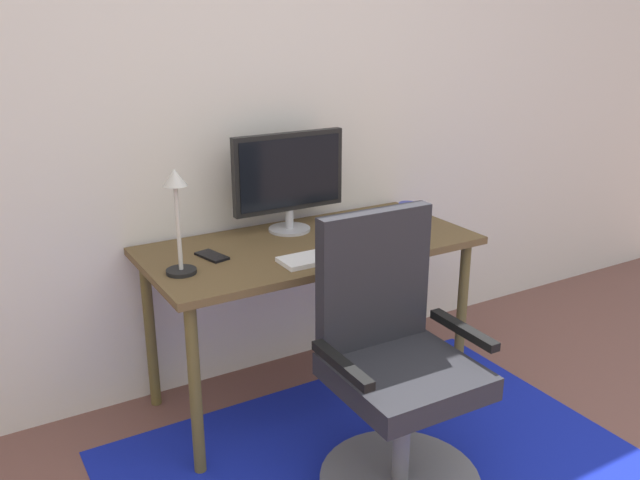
% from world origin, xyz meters
% --- Properties ---
extents(wall_back, '(6.00, 0.10, 2.60)m').
position_xyz_m(wall_back, '(0.00, 2.20, 1.30)').
color(wall_back, silver).
rests_on(wall_back, ground).
extents(area_rug, '(1.86, 1.37, 0.01)m').
position_xyz_m(area_rug, '(0.04, 1.20, 0.00)').
color(area_rug, '#1322A6').
rests_on(area_rug, ground).
extents(desk, '(1.35, 0.64, 0.70)m').
position_xyz_m(desk, '(0.09, 1.81, 0.63)').
color(desk, brown).
rests_on(desk, ground).
extents(monitor, '(0.50, 0.18, 0.42)m').
position_xyz_m(monitor, '(0.09, 1.99, 0.94)').
color(monitor, '#B2B2B7').
rests_on(monitor, desk).
extents(keyboard, '(0.43, 0.13, 0.02)m').
position_xyz_m(keyboard, '(0.08, 1.62, 0.71)').
color(keyboard, white).
rests_on(keyboard, desk).
extents(computer_mouse, '(0.06, 0.10, 0.03)m').
position_xyz_m(computer_mouse, '(0.42, 1.60, 0.72)').
color(computer_mouse, black).
rests_on(computer_mouse, desk).
extents(coffee_cup, '(0.08, 0.08, 0.10)m').
position_xyz_m(coffee_cup, '(0.59, 1.81, 0.75)').
color(coffee_cup, '#273095').
rests_on(coffee_cup, desk).
extents(cell_phone, '(0.10, 0.15, 0.01)m').
position_xyz_m(cell_phone, '(-0.32, 1.85, 0.71)').
color(cell_phone, black).
rests_on(cell_phone, desk).
extents(desk_lamp, '(0.11, 0.11, 0.39)m').
position_xyz_m(desk_lamp, '(-0.48, 1.75, 0.95)').
color(desk_lamp, black).
rests_on(desk_lamp, desk).
extents(office_chair, '(0.56, 0.56, 0.97)m').
position_xyz_m(office_chair, '(0.04, 1.15, 0.38)').
color(office_chair, slate).
rests_on(office_chair, ground).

